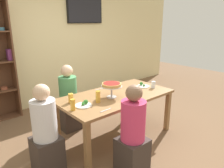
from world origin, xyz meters
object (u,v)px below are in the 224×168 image
at_px(television, 85,10).
at_px(diner_near_left, 133,136).
at_px(salad_plate_far_diner, 84,104).
at_px(cutlery_knife_near, 100,89).
at_px(salad_plate_near_diner, 143,86).
at_px(cutlery_fork_near, 106,110).
at_px(beer_glass_amber_short, 71,98).
at_px(beer_glass_amber_spare, 98,97).
at_px(dining_table, 116,100).
at_px(beer_glass_amber_tall, 73,105).
at_px(diner_far_left, 69,102).
at_px(deep_dish_pizza_stand, 112,86).
at_px(diner_head_west, 46,135).
at_px(water_glass_clear_near, 153,85).

distance_m(television, diner_near_left, 3.50).
relative_size(salad_plate_far_diner, cutlery_knife_near, 1.27).
relative_size(salad_plate_near_diner, cutlery_fork_near, 1.25).
relative_size(beer_glass_amber_short, beer_glass_amber_spare, 0.79).
distance_m(diner_near_left, beer_glass_amber_short, 1.01).
height_order(diner_near_left, salad_plate_near_diner, diner_near_left).
relative_size(dining_table, beer_glass_amber_spare, 10.68).
bearing_deg(beer_glass_amber_spare, dining_table, 9.99).
relative_size(salad_plate_near_diner, beer_glass_amber_tall, 1.51).
bearing_deg(diner_far_left, beer_glass_amber_spare, 0.89).
xyz_separation_m(diner_near_left, salad_plate_far_diner, (-0.24, 0.69, 0.27)).
bearing_deg(deep_dish_pizza_stand, beer_glass_amber_short, 159.29).
relative_size(diner_head_west, cutlery_knife_near, 6.39).
height_order(dining_table, beer_glass_amber_spare, beer_glass_amber_spare).
relative_size(dining_table, salad_plate_near_diner, 7.91).
bearing_deg(beer_glass_amber_short, diner_near_left, -71.05).
distance_m(television, diner_far_left, 2.46).
bearing_deg(television, diner_far_left, -134.22).
distance_m(diner_near_left, water_glass_clear_near, 1.28).
xyz_separation_m(diner_far_left, water_glass_clear_near, (1.13, -0.92, 0.31)).
distance_m(dining_table, salad_plate_near_diner, 0.64).
bearing_deg(deep_dish_pizza_stand, beer_glass_amber_tall, -177.21).
distance_m(television, cutlery_knife_near, 2.37).
xyz_separation_m(salad_plate_near_diner, cutlery_knife_near, (-0.66, 0.37, -0.01)).
distance_m(dining_table, cutlery_knife_near, 0.39).
bearing_deg(dining_table, diner_far_left, 119.15).
relative_size(television, salad_plate_far_diner, 4.18).
bearing_deg(salad_plate_near_diner, beer_glass_amber_spare, -175.40).
relative_size(salad_plate_far_diner, cutlery_fork_near, 1.27).
height_order(diner_head_west, water_glass_clear_near, diner_head_west).
bearing_deg(water_glass_clear_near, deep_dish_pizza_stand, 171.93).
distance_m(diner_head_west, beer_glass_amber_tall, 0.49).
height_order(diner_head_west, beer_glass_amber_spare, diner_head_west).
xyz_separation_m(salad_plate_near_diner, salad_plate_far_diner, (-1.26, -0.05, 0.01)).
relative_size(deep_dish_pizza_stand, salad_plate_far_diner, 1.39).
height_order(television, beer_glass_amber_tall, television).
height_order(diner_far_left, beer_glass_amber_spare, diner_far_left).
xyz_separation_m(dining_table, salad_plate_far_diner, (-0.62, -0.04, 0.10)).
height_order(television, diner_near_left, television).
xyz_separation_m(diner_near_left, water_glass_clear_near, (1.10, 0.57, 0.31)).
xyz_separation_m(diner_far_left, beer_glass_amber_spare, (0.01, -0.83, 0.33)).
xyz_separation_m(diner_near_left, cutlery_fork_near, (-0.12, 0.38, 0.25)).
height_order(deep_dish_pizza_stand, cutlery_knife_near, deep_dish_pizza_stand).
bearing_deg(television, salad_plate_far_diner, -125.23).
relative_size(television, cutlery_knife_near, 5.31).
relative_size(dining_table, television, 1.87).
relative_size(diner_head_west, beer_glass_amber_tall, 7.69).
relative_size(diner_far_left, salad_plate_near_diner, 5.09).
height_order(salad_plate_far_diner, water_glass_clear_near, water_glass_clear_near).
xyz_separation_m(dining_table, diner_far_left, (-0.42, 0.76, -0.16)).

